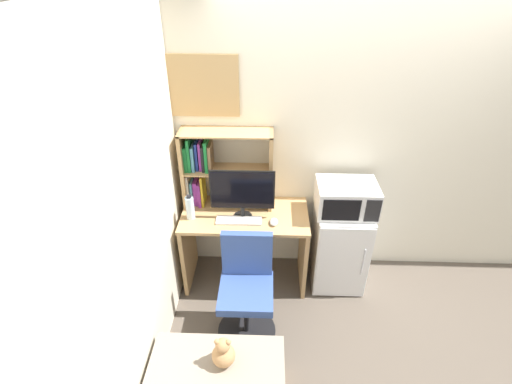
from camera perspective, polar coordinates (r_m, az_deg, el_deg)
name	(u,v)px	position (r m, az deg, el deg)	size (l,w,h in m)	color
wall_back	(404,148)	(3.54, 21.63, 6.25)	(6.40, 0.04, 2.60)	silver
wall_left	(108,276)	(2.16, -21.62, -11.79)	(0.04, 4.40, 2.60)	silver
desk	(245,236)	(3.49, -1.64, -6.68)	(1.13, 0.58, 0.78)	tan
hutch_bookshelf	(213,166)	(3.31, -6.58, 3.93)	(0.79, 0.25, 0.71)	tan
monitor	(242,192)	(3.15, -2.11, 0.02)	(0.55, 0.16, 0.46)	black
keyboard	(239,221)	(3.24, -2.63, -4.38)	(0.39, 0.12, 0.02)	silver
computer_mouse	(274,222)	(3.21, 2.73, -4.56)	(0.07, 0.11, 0.04)	silver
water_bottle	(190,208)	(3.27, -10.01, -2.36)	(0.07, 0.07, 0.23)	silver
mini_fridge	(339,247)	(3.64, 12.51, -8.12)	(0.48, 0.50, 0.82)	white
microwave	(346,198)	(3.32, 13.59, -0.90)	(0.51, 0.38, 0.26)	silver
desk_chair	(247,293)	(3.13, -1.44, -15.19)	(0.49, 0.49, 0.93)	black
teddy_bear	(223,353)	(2.69, -4.99, -23.27)	(0.16, 0.16, 0.24)	#AD7F51
wall_corkboard	(191,86)	(3.18, -9.89, 15.62)	(0.78, 0.02, 0.50)	tan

